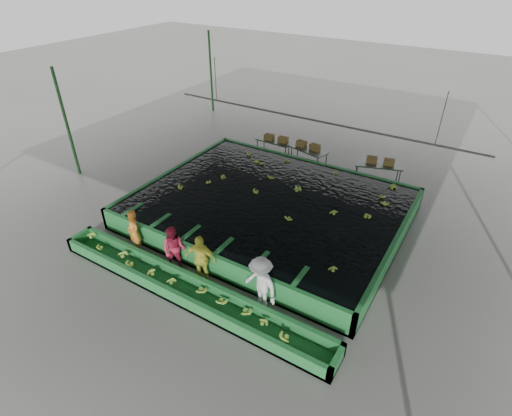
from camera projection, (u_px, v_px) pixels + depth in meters
The scene contains 21 objects.
ground at pixel (249, 236), 14.99m from camera, with size 80.00×80.00×0.00m, color slate.
shed_roof at pixel (247, 106), 12.28m from camera, with size 20.00×22.00×0.04m, color gray.
shed_posts at pixel (248, 178), 13.64m from camera, with size 20.00×22.00×5.00m, color #275D27, non-canonical shape.
flotation_tank at pixel (269, 208), 15.82m from camera, with size 10.00×8.00×0.90m, color #217233, non-canonical shape.
tank_water at pixel (269, 199), 15.60m from camera, with size 9.70×7.70×0.00m, color black.
sorting_trough at pixel (186, 290), 12.28m from camera, with size 10.00×1.00×0.50m, color #217233, non-canonical shape.
cableway_rail at pixel (312, 120), 16.94m from camera, with size 0.08×0.08×14.00m, color #59605B.
rail_hanger_left at pixel (216, 79), 18.61m from camera, with size 0.04×0.04×2.00m, color #59605B.
rail_hanger_right at pixel (442, 119), 14.20m from camera, with size 0.04×0.04×2.00m, color #59605B.
worker_a at pixel (134, 232), 13.84m from camera, with size 0.60×0.40×1.65m, color orange.
worker_b at pixel (174, 249), 13.03m from camera, with size 0.80×0.62×1.65m, color #BD2243.
worker_c at pixel (200, 259), 12.51m from camera, with size 1.04×0.43×1.77m, color #D4D43F.
worker_d at pixel (261, 284), 11.51m from camera, with size 1.21×0.69×1.86m, color silver.
packing_table_left at pixel (274, 148), 20.70m from camera, with size 1.89×0.75×0.86m, color #59605B, non-canonical shape.
packing_table_mid at pixel (307, 157), 19.71m from camera, with size 2.03×0.81×0.92m, color #59605B, non-canonical shape.
packing_table_right at pixel (377, 173), 18.26m from camera, with size 2.08×0.83×0.94m, color #59605B, non-canonical shape.
box_stack_left at pixel (276, 141), 20.42m from camera, with size 1.25×0.35×0.27m, color brown, non-canonical shape.
box_stack_mid at pixel (308, 148), 19.54m from camera, with size 1.22×0.34×0.26m, color brown, non-canonical shape.
box_stack_right at pixel (380, 163), 18.04m from camera, with size 1.22×0.34×0.26m, color brown, non-canonical shape.
floating_bananas at pixel (279, 191), 16.18m from camera, with size 8.73×5.95×0.12m, color #89BC3A, non-canonical shape.
trough_bananas at pixel (186, 286), 12.20m from camera, with size 8.38×0.56×0.11m, color #89BC3A, non-canonical shape.
Camera 1 is at (6.54, -10.10, 9.01)m, focal length 28.00 mm.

